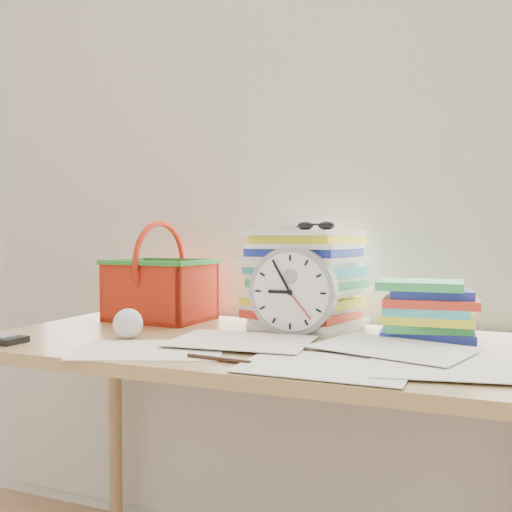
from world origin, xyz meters
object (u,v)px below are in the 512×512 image
at_px(book_stack, 427,310).
at_px(basket, 160,272).
at_px(paper_stack, 304,279).
at_px(clock, 293,291).
at_px(desk, 260,370).

xyz_separation_m(book_stack, basket, (-0.79, 0.02, 0.08)).
bearing_deg(paper_stack, clock, -84.67).
bearing_deg(book_stack, desk, -155.47).
distance_m(desk, book_stack, 0.44).
height_order(clock, book_stack, clock).
height_order(book_stack, basket, basket).
bearing_deg(clock, desk, -119.22).
bearing_deg(book_stack, paper_stack, 170.73).
xyz_separation_m(paper_stack, basket, (-0.45, -0.03, 0.01)).
bearing_deg(basket, book_stack, 2.67).
bearing_deg(book_stack, clock, -166.72).
distance_m(paper_stack, clock, 0.13).
bearing_deg(basket, desk, -21.52).
distance_m(paper_stack, basket, 0.45).
relative_size(paper_stack, book_stack, 1.26).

